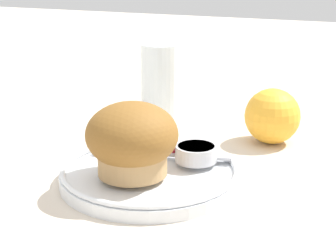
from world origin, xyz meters
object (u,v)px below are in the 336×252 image
at_px(butter_knife, 162,153).
at_px(orange_fruit, 272,116).
at_px(juice_glass, 162,80).
at_px(muffin, 132,140).

relative_size(butter_knife, orange_fruit, 2.21).
height_order(butter_knife, orange_fruit, orange_fruit).
distance_m(orange_fruit, juice_glass, 0.20).
bearing_deg(orange_fruit, butter_knife, -125.79).
bearing_deg(butter_knife, muffin, -106.40).
relative_size(muffin, orange_fruit, 1.33).
distance_m(muffin, juice_glass, 0.29).
height_order(butter_knife, juice_glass, juice_glass).
xyz_separation_m(muffin, butter_knife, (0.01, 0.07, -0.04)).
bearing_deg(muffin, orange_fruit, 62.12).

